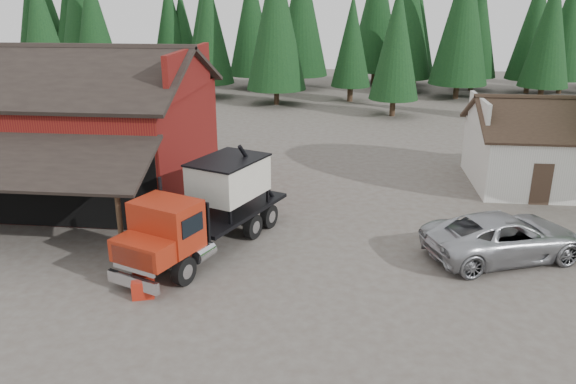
# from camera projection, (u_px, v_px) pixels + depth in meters

# --- Properties ---
(ground) EXTENTS (120.00, 120.00, 0.00)m
(ground) POSITION_uv_depth(u_px,v_px,m) (266.00, 299.00, 18.20)
(ground) COLOR #4D443C
(ground) RESTS_ON ground
(red_barn) EXTENTS (12.80, 13.63, 7.18)m
(red_barn) POSITION_uv_depth(u_px,v_px,m) (74.00, 137.00, 27.71)
(red_barn) COLOR maroon
(red_barn) RESTS_ON ground
(farmhouse) EXTENTS (8.60, 6.42, 4.65)m
(farmhouse) POSITION_uv_depth(u_px,v_px,m) (555.00, 154.00, 28.50)
(farmhouse) COLOR silver
(farmhouse) RESTS_ON ground
(conifer_backdrop) EXTENTS (76.00, 16.00, 16.00)m
(conifer_backdrop) POSITION_uv_depth(u_px,v_px,m) (325.00, 91.00, 57.58)
(conifer_backdrop) COLOR black
(conifer_backdrop) RESTS_ON ground
(near_pine_a) EXTENTS (4.40, 4.40, 11.40)m
(near_pine_a) POSITION_uv_depth(u_px,v_px,m) (42.00, 34.00, 44.57)
(near_pine_a) COLOR #382619
(near_pine_a) RESTS_ON ground
(near_pine_b) EXTENTS (3.96, 3.96, 10.40)m
(near_pine_b) POSITION_uv_depth(u_px,v_px,m) (397.00, 41.00, 43.75)
(near_pine_b) COLOR #382619
(near_pine_b) RESTS_ON ground
(near_pine_d) EXTENTS (5.28, 5.28, 13.40)m
(near_pine_d) POSITION_uv_depth(u_px,v_px,m) (276.00, 19.00, 48.03)
(near_pine_d) COLOR #382619
(near_pine_d) RESTS_ON ground
(feed_truck) EXTENTS (5.24, 8.56, 3.77)m
(feed_truck) POSITION_uv_depth(u_px,v_px,m) (208.00, 206.00, 21.28)
(feed_truck) COLOR black
(feed_truck) RESTS_ON ground
(silver_car) EXTENTS (6.66, 4.75, 1.69)m
(silver_car) POSITION_uv_depth(u_px,v_px,m) (505.00, 237.00, 20.83)
(silver_car) COLOR #A9ABB0
(silver_car) RESTS_ON ground
(equip_box) EXTENTS (1.00, 1.26, 0.60)m
(equip_box) POSITION_uv_depth(u_px,v_px,m) (143.00, 284.00, 18.52)
(equip_box) COLOR maroon
(equip_box) RESTS_ON ground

